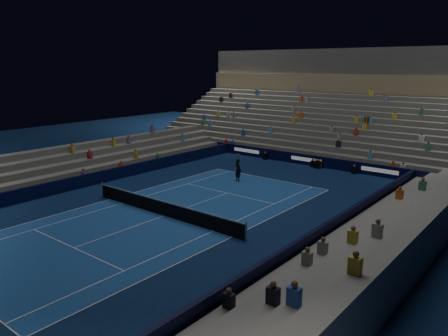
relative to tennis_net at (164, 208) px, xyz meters
The scene contains 11 objects.
ground 0.50m from the tennis_net, ahead, with size 90.00×90.00×0.00m, color #0B1F46.
court_surface 0.50m from the tennis_net, ahead, with size 10.97×23.77×0.01m, color #1B4B96.
sponsor_barrier_far 18.50m from the tennis_net, 90.00° to the left, with size 44.00×0.25×1.00m, color black.
sponsor_barrier_east 9.70m from the tennis_net, ahead, with size 0.25×37.00×1.00m, color black.
sponsor_barrier_west 9.70m from the tennis_net, behind, with size 0.25×37.00×1.00m, color black.
grandstand_main 28.05m from the tennis_net, 90.00° to the left, with size 44.00×15.20×11.20m.
grandstand_east 13.17m from the tennis_net, ahead, with size 5.00×37.00×2.50m.
grandstand_west 13.17m from the tennis_net, behind, with size 5.00×37.00×2.50m.
tennis_net is the anchor object (origin of this frame).
tennis_player 9.80m from the tennis_net, 98.84° to the left, with size 0.68×0.45×1.86m, color black.
broadcast_camera 18.06m from the tennis_net, 85.41° to the left, with size 0.68×1.04×0.66m.
Camera 1 is at (19.34, -17.82, 9.29)m, focal length 34.89 mm.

